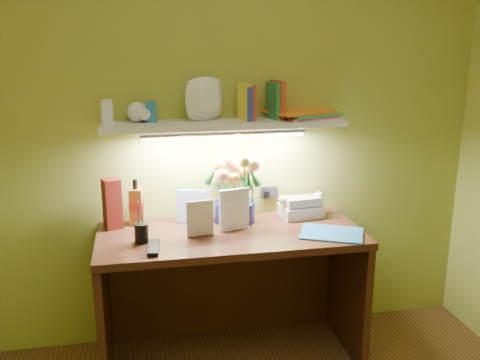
% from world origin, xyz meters
% --- Properties ---
extents(desk, '(1.40, 0.60, 0.75)m').
position_xyz_m(desk, '(0.00, 1.20, 0.38)').
color(desk, '#361A0E').
rests_on(desk, ground).
extents(flower_bouquet, '(0.31, 0.31, 0.40)m').
position_xyz_m(flower_bouquet, '(0.05, 1.37, 0.95)').
color(flower_bouquet, '#0D0D3C').
rests_on(flower_bouquet, desk).
extents(telephone, '(0.24, 0.19, 0.14)m').
position_xyz_m(telephone, '(0.44, 1.38, 0.82)').
color(telephone, beige).
rests_on(telephone, desk).
extents(desk_clock, '(0.09, 0.06, 0.08)m').
position_xyz_m(desk_clock, '(0.51, 1.43, 0.79)').
color(desk_clock, silver).
rests_on(desk_clock, desk).
extents(whisky_bottle, '(0.08, 0.08, 0.26)m').
position_xyz_m(whisky_bottle, '(-0.49, 1.42, 0.88)').
color(whisky_bottle, '#9D561E').
rests_on(whisky_bottle, desk).
extents(whisky_box, '(0.11, 0.11, 0.27)m').
position_xyz_m(whisky_box, '(-0.61, 1.39, 0.89)').
color(whisky_box, '#61160E').
rests_on(whisky_box, desk).
extents(pen_cup, '(0.09, 0.09, 0.17)m').
position_xyz_m(pen_cup, '(-0.47, 1.15, 0.83)').
color(pen_cup, black).
rests_on(pen_cup, desk).
extents(art_card, '(0.19, 0.08, 0.18)m').
position_xyz_m(art_card, '(-0.17, 1.40, 0.84)').
color(art_card, white).
rests_on(art_card, desk).
extents(tv_remote, '(0.07, 0.19, 0.02)m').
position_xyz_m(tv_remote, '(-0.41, 1.04, 0.76)').
color(tv_remote, black).
rests_on(tv_remote, desk).
extents(blue_folder, '(0.39, 0.35, 0.01)m').
position_xyz_m(blue_folder, '(0.52, 1.07, 0.75)').
color(blue_folder, '#2B7CC1').
rests_on(blue_folder, desk).
extents(desk_book_a, '(0.14, 0.03, 0.19)m').
position_xyz_m(desk_book_a, '(-0.24, 1.17, 0.85)').
color(desk_book_a, beige).
rests_on(desk_book_a, desk).
extents(desk_book_b, '(0.17, 0.05, 0.23)m').
position_xyz_m(desk_book_b, '(-0.06, 1.21, 0.86)').
color(desk_book_b, white).
rests_on(desk_book_b, desk).
extents(wall_shelf, '(1.32, 0.38, 0.24)m').
position_xyz_m(wall_shelf, '(0.03, 1.39, 1.34)').
color(wall_shelf, white).
rests_on(wall_shelf, ground).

